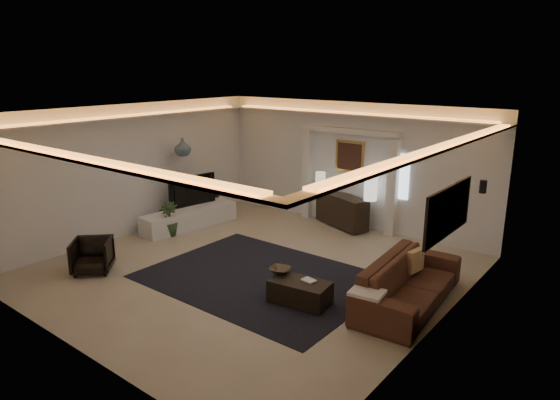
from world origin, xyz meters
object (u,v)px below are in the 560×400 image
Objects in this scene: coffee_table at (300,292)px; armchair at (92,256)px; sofa at (409,283)px; console at (342,210)px.

armchair is (-3.75, -1.34, 0.11)m from coffee_table.
sofa is at bearing -19.79° from armchair.
coffee_table is at bearing 123.36° from sofa.
sofa reaches higher than coffee_table.
armchair is at bearing -168.27° from coffee_table.
console reaches higher than armchair.
armchair is (-5.11, -2.40, -0.05)m from sofa.
armchair is at bearing -92.55° from console.
sofa is (2.92, -2.75, -0.03)m from console.
console is at bearing 42.08° from sofa.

